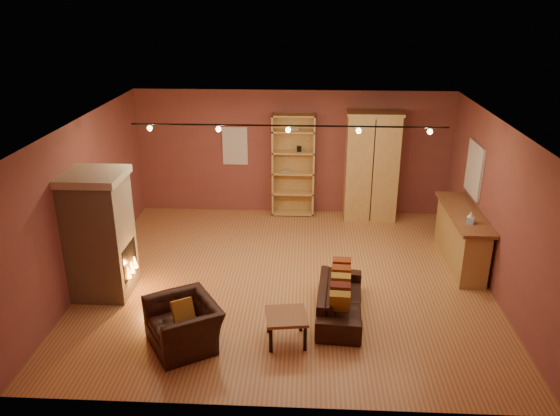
# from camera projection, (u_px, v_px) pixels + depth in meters

# --- Properties ---
(floor) EXTENTS (7.00, 7.00, 0.00)m
(floor) POSITION_uv_depth(u_px,v_px,m) (287.00, 278.00, 9.72)
(floor) COLOR #9B6137
(floor) RESTS_ON ground
(ceiling) EXTENTS (7.00, 7.00, 0.00)m
(ceiling) POSITION_uv_depth(u_px,v_px,m) (288.00, 124.00, 8.69)
(ceiling) COLOR brown
(ceiling) RESTS_ON back_wall
(back_wall) EXTENTS (7.00, 0.02, 2.80)m
(back_wall) POSITION_uv_depth(u_px,v_px,m) (293.00, 153.00, 12.23)
(back_wall) COLOR brown
(back_wall) RESTS_ON floor
(left_wall) EXTENTS (0.02, 6.50, 2.80)m
(left_wall) POSITION_uv_depth(u_px,v_px,m) (84.00, 201.00, 9.38)
(left_wall) COLOR brown
(left_wall) RESTS_ON floor
(right_wall) EXTENTS (0.02, 6.50, 2.80)m
(right_wall) POSITION_uv_depth(u_px,v_px,m) (498.00, 209.00, 9.04)
(right_wall) COLOR brown
(right_wall) RESTS_ON floor
(fireplace) EXTENTS (1.01, 0.98, 2.12)m
(fireplace) POSITION_uv_depth(u_px,v_px,m) (100.00, 234.00, 8.92)
(fireplace) COLOR tan
(fireplace) RESTS_ON floor
(back_window) EXTENTS (0.56, 0.04, 0.86)m
(back_window) POSITION_uv_depth(u_px,v_px,m) (235.00, 146.00, 12.22)
(back_window) COLOR silver
(back_window) RESTS_ON back_wall
(bookcase) EXTENTS (0.95, 0.37, 2.31)m
(bookcase) POSITION_uv_depth(u_px,v_px,m) (293.00, 164.00, 12.20)
(bookcase) COLOR tan
(bookcase) RESTS_ON floor
(armoire) EXTENTS (1.19, 0.68, 2.42)m
(armoire) POSITION_uv_depth(u_px,v_px,m) (371.00, 166.00, 11.93)
(armoire) COLOR tan
(armoire) RESTS_ON floor
(bar_counter) EXTENTS (0.58, 2.16, 1.04)m
(bar_counter) POSITION_uv_depth(u_px,v_px,m) (461.00, 237.00, 10.10)
(bar_counter) COLOR tan
(bar_counter) RESTS_ON floor
(tissue_box) EXTENTS (0.15, 0.15, 0.21)m
(tissue_box) POSITION_uv_depth(u_px,v_px,m) (470.00, 218.00, 9.38)
(tissue_box) COLOR #96C7F1
(tissue_box) RESTS_ON bar_counter
(right_window) EXTENTS (0.05, 0.90, 1.00)m
(right_window) POSITION_uv_depth(u_px,v_px,m) (474.00, 169.00, 10.25)
(right_window) COLOR silver
(right_window) RESTS_ON right_wall
(loveseat) EXTENTS (0.64, 1.76, 0.74)m
(loveseat) POSITION_uv_depth(u_px,v_px,m) (340.00, 294.00, 8.52)
(loveseat) COLOR black
(loveseat) RESTS_ON floor
(armchair) EXTENTS (1.11, 1.23, 0.90)m
(armchair) POSITION_uv_depth(u_px,v_px,m) (183.00, 317.00, 7.74)
(armchair) COLOR black
(armchair) RESTS_ON floor
(coffee_table) EXTENTS (0.65, 0.65, 0.44)m
(coffee_table) POSITION_uv_depth(u_px,v_px,m) (286.00, 319.00, 7.84)
(coffee_table) COLOR brown
(coffee_table) RESTS_ON floor
(track_rail) EXTENTS (5.20, 0.09, 0.13)m
(track_rail) POSITION_uv_depth(u_px,v_px,m) (288.00, 127.00, 8.92)
(track_rail) COLOR black
(track_rail) RESTS_ON ceiling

